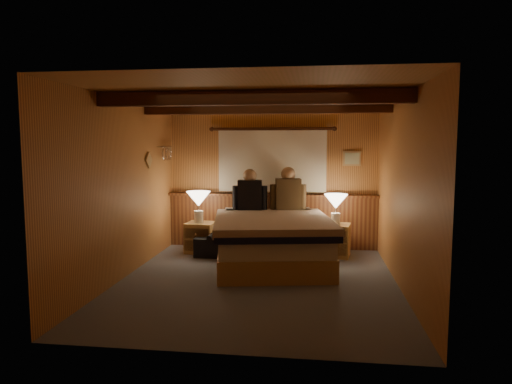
% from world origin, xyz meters
% --- Properties ---
extents(floor, '(4.20, 4.20, 0.00)m').
position_xyz_m(floor, '(0.00, 0.00, 0.00)').
color(floor, '#4F545E').
rests_on(floor, ground).
extents(ceiling, '(4.20, 4.20, 0.00)m').
position_xyz_m(ceiling, '(0.00, 0.00, 2.40)').
color(ceiling, '#B97F45').
rests_on(ceiling, wall_back).
extents(wall_back, '(3.60, 0.00, 3.60)m').
position_xyz_m(wall_back, '(0.00, 2.10, 1.20)').
color(wall_back, '#D3924C').
rests_on(wall_back, floor).
extents(wall_left, '(0.00, 4.20, 4.20)m').
position_xyz_m(wall_left, '(-1.80, 0.00, 1.20)').
color(wall_left, '#D3924C').
rests_on(wall_left, floor).
extents(wall_right, '(0.00, 4.20, 4.20)m').
position_xyz_m(wall_right, '(1.80, 0.00, 1.20)').
color(wall_right, '#D3924C').
rests_on(wall_right, floor).
extents(wall_front, '(3.60, 0.00, 3.60)m').
position_xyz_m(wall_front, '(0.00, -2.10, 1.20)').
color(wall_front, '#D3924C').
rests_on(wall_front, floor).
extents(wainscot, '(3.60, 0.23, 0.94)m').
position_xyz_m(wainscot, '(0.00, 2.04, 0.49)').
color(wainscot, brown).
rests_on(wainscot, wall_back).
extents(curtain_window, '(2.18, 0.09, 1.11)m').
position_xyz_m(curtain_window, '(0.00, 2.03, 1.52)').
color(curtain_window, '#472011').
rests_on(curtain_window, wall_back).
extents(ceiling_beams, '(3.60, 1.65, 0.16)m').
position_xyz_m(ceiling_beams, '(0.00, 0.15, 2.31)').
color(ceiling_beams, '#472011').
rests_on(ceiling_beams, ceiling).
extents(coat_rail, '(0.05, 0.55, 0.24)m').
position_xyz_m(coat_rail, '(-1.72, 1.58, 1.67)').
color(coat_rail, silver).
rests_on(coat_rail, wall_left).
extents(framed_print, '(0.30, 0.04, 0.25)m').
position_xyz_m(framed_print, '(1.35, 2.08, 1.55)').
color(framed_print, tan).
rests_on(framed_print, wall_back).
extents(bed, '(1.96, 2.37, 0.73)m').
position_xyz_m(bed, '(0.11, 0.85, 0.38)').
color(bed, '#B4874C').
rests_on(bed, floor).
extents(nightstand_left, '(0.49, 0.45, 0.50)m').
position_xyz_m(nightstand_left, '(-1.14, 1.50, 0.25)').
color(nightstand_left, '#B4874C').
rests_on(nightstand_left, floor).
extents(nightstand_right, '(0.54, 0.50, 0.52)m').
position_xyz_m(nightstand_right, '(1.06, 1.51, 0.26)').
color(nightstand_right, '#B4874C').
rests_on(nightstand_right, floor).
extents(lamp_left, '(0.40, 0.40, 0.52)m').
position_xyz_m(lamp_left, '(-1.17, 1.50, 0.86)').
color(lamp_left, silver).
rests_on(lamp_left, nightstand_left).
extents(lamp_right, '(0.37, 0.37, 0.49)m').
position_xyz_m(lamp_right, '(1.07, 1.47, 0.86)').
color(lamp_right, silver).
rests_on(lamp_right, nightstand_right).
extents(person_left, '(0.57, 0.26, 0.69)m').
position_xyz_m(person_left, '(-0.32, 1.56, 1.00)').
color(person_left, black).
rests_on(person_left, bed).
extents(person_right, '(0.59, 0.30, 0.73)m').
position_xyz_m(person_right, '(0.30, 1.67, 1.01)').
color(person_right, '#47331C').
rests_on(person_right, bed).
extents(duffel_bag, '(0.51, 0.31, 0.36)m').
position_xyz_m(duffel_bag, '(-0.90, 1.24, 0.16)').
color(duffel_bag, black).
rests_on(duffel_bag, floor).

